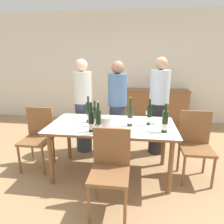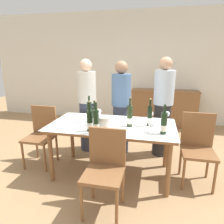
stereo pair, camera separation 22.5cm
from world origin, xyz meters
The scene contains 23 objects.
ground_plane centered at (0.00, 0.00, 0.00)m, with size 12.00×12.00×0.00m, color #A37F56.
back_wall centered at (0.00, 2.73, 1.40)m, with size 8.00×0.10×2.80m.
sideboard_cabinet centered at (0.79, 2.44, 0.45)m, with size 1.61×0.46×0.89m.
dining_table centered at (0.00, 0.00, 0.69)m, with size 1.74×0.90×0.77m.
ice_bucket centered at (-0.05, -0.22, 0.86)m, with size 0.19×0.19×0.17m.
wine_bottle_0 centered at (0.51, 0.06, 0.90)m, with size 0.07×0.07×0.38m.
wine_bottle_1 centered at (-0.22, -0.31, 0.90)m, with size 0.08×0.08×0.39m.
wine_bottle_2 centered at (-0.12, -0.36, 0.91)m, with size 0.07×0.07×0.41m.
wine_bottle_3 centered at (-0.22, -0.08, 0.89)m, with size 0.07×0.07×0.35m.
wine_bottle_4 centered at (-0.35, 0.05, 0.91)m, with size 0.07×0.07×0.38m.
wine_bottle_5 centered at (0.25, -0.03, 0.91)m, with size 0.08×0.08×0.40m.
wine_bottle_6 centered at (0.69, -0.21, 0.90)m, with size 0.08×0.08×0.37m.
wine_glass_0 centered at (0.54, -0.20, 0.87)m, with size 0.08×0.08×0.14m.
wine_glass_1 centered at (-0.22, 0.08, 0.87)m, with size 0.08×0.08×0.15m.
wine_glass_2 centered at (-0.26, 0.25, 0.87)m, with size 0.08×0.08×0.15m.
wine_glass_3 centered at (0.75, 0.33, 0.87)m, with size 0.08×0.08×0.15m.
wine_glass_4 centered at (0.51, 0.33, 0.86)m, with size 0.09×0.09×0.14m.
chair_near_front centered at (0.07, -0.68, 0.54)m, with size 0.42×0.42×0.92m.
chair_left_end centered at (-1.16, 0.09, 0.54)m, with size 0.42×0.42×0.93m.
chair_right_end centered at (1.16, 0.09, 0.55)m, with size 0.42×0.42×0.96m.
person_host centered at (-0.61, 0.71, 0.83)m, with size 0.33×0.33×1.65m.
person_guest_left centered at (-0.01, 0.76, 0.81)m, with size 0.33×0.33×1.62m.
person_guest_right centered at (0.70, 0.79, 0.85)m, with size 0.33×0.33×1.68m.
Camera 2 is at (0.57, -2.58, 1.67)m, focal length 32.00 mm.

